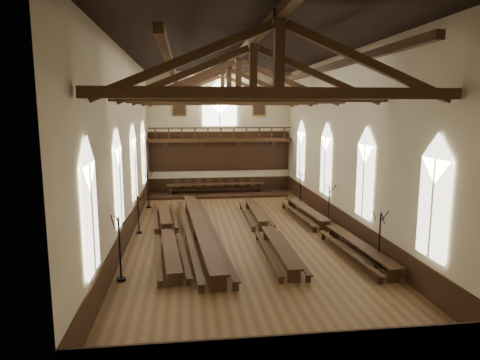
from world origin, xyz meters
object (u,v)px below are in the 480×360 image
at_px(candelabrum_left_near, 120,261).
at_px(candelabrum_left_mid, 139,221).
at_px(high_table, 216,185).
at_px(candelabrum_left_far, 148,197).
at_px(refectory_row_a, 167,229).
at_px(candelabrum_right_far, 300,194).
at_px(candelabrum_right_mid, 329,214).
at_px(refectory_row_c, 266,227).
at_px(refectory_row_b, 200,227).
at_px(refectory_row_d, 329,226).
at_px(candelabrum_right_near, 379,250).
at_px(dais, 216,194).

bearing_deg(candelabrum_left_near, candelabrum_left_mid, 90.00).
bearing_deg(high_table, candelabrum_left_far, -141.57).
relative_size(refectory_row_a, candelabrum_right_far, 5.63).
bearing_deg(candelabrum_left_near, candelabrum_right_far, 50.22).
relative_size(candelabrum_left_mid, candelabrum_right_mid, 0.90).
xyz_separation_m(high_table, candelabrum_left_far, (-5.08, -4.03, -0.03)).
bearing_deg(candelabrum_right_mid, refectory_row_c, -160.17).
bearing_deg(refectory_row_b, candelabrum_right_far, 45.34).
bearing_deg(refectory_row_b, candelabrum_left_far, 113.60).
height_order(high_table, candelabrum_left_mid, candelabrum_left_mid).
relative_size(refectory_row_d, candelabrum_right_near, 5.53).
distance_m(refectory_row_a, refectory_row_c, 5.43).
bearing_deg(refectory_row_d, dais, 114.00).
relative_size(refectory_row_d, candelabrum_left_mid, 6.14).
bearing_deg(candelabrum_right_near, candelabrum_left_mid, 148.95).
height_order(high_table, candelabrum_left_far, candelabrum_left_far).
distance_m(refectory_row_b, candelabrum_right_far, 10.99).
xyz_separation_m(refectory_row_c, candelabrum_right_mid, (4.08, 1.47, 0.28)).
height_order(refectory_row_d, high_table, high_table).
distance_m(candelabrum_left_mid, candelabrum_right_near, 12.96).
bearing_deg(candelabrum_left_mid, candelabrum_left_near, -90.00).
xyz_separation_m(candelabrum_left_far, candelabrum_right_mid, (11.10, -6.30, -0.03)).
bearing_deg(candelabrum_left_near, candelabrum_left_far, 90.00).
relative_size(refectory_row_b, high_table, 1.88).
distance_m(refectory_row_a, candelabrum_left_far, 7.75).
distance_m(refectory_row_a, refectory_row_d, 8.92).
relative_size(refectory_row_a, refectory_row_d, 0.98).
distance_m(refectory_row_d, candelabrum_left_far, 13.29).
bearing_deg(candelabrum_right_near, dais, 109.39).
bearing_deg(candelabrum_right_mid, high_table, 120.23).
distance_m(refectory_row_a, dais, 12.13).
height_order(refectory_row_d, candelabrum_right_near, candelabrum_right_near).
distance_m(high_table, candelabrum_left_mid, 11.60).
xyz_separation_m(refectory_row_b, candelabrum_left_far, (-3.38, 7.73, 0.22)).
relative_size(candelabrum_left_near, candelabrum_left_mid, 1.23).
xyz_separation_m(candelabrum_right_near, candelabrum_right_far, (-0.00, 13.17, -0.03)).
xyz_separation_m(refectory_row_b, candelabrum_right_mid, (7.72, 1.43, 0.19)).
xyz_separation_m(dais, candelabrum_left_far, (-5.08, -4.03, 0.70)).
bearing_deg(candelabrum_left_far, refectory_row_d, -37.79).
distance_m(refectory_row_a, refectory_row_b, 1.79).
relative_size(refectory_row_c, candelabrum_left_near, 4.89).
bearing_deg(candelabrum_right_near, candelabrum_right_mid, 90.00).
bearing_deg(candelabrum_left_mid, candelabrum_right_far, 30.29).
xyz_separation_m(dais, high_table, (-0.00, 0.00, 0.73)).
bearing_deg(candelabrum_right_far, candelabrum_right_mid, -90.00).
bearing_deg(candelabrum_left_near, refectory_row_d, 25.92).
bearing_deg(candelabrum_left_far, refectory_row_a, -78.12).
bearing_deg(candelabrum_right_mid, candelabrum_left_far, 150.42).
bearing_deg(candelabrum_left_far, candelabrum_right_near, -49.68).
relative_size(refectory_row_b, candelabrum_right_near, 5.89).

